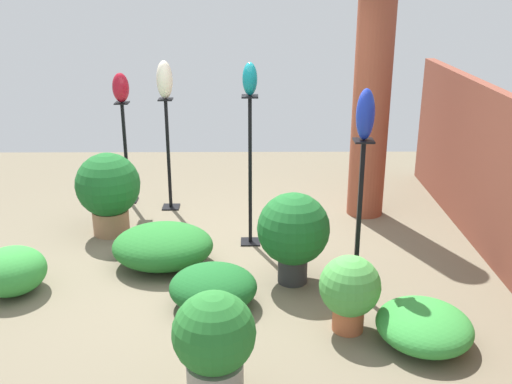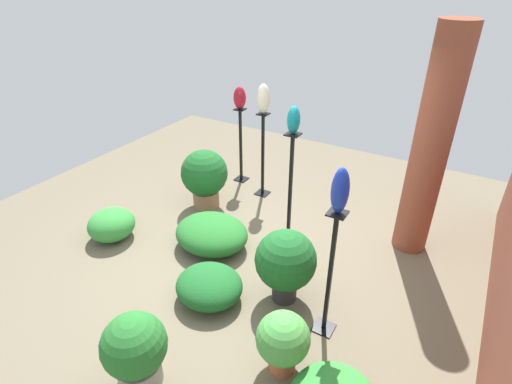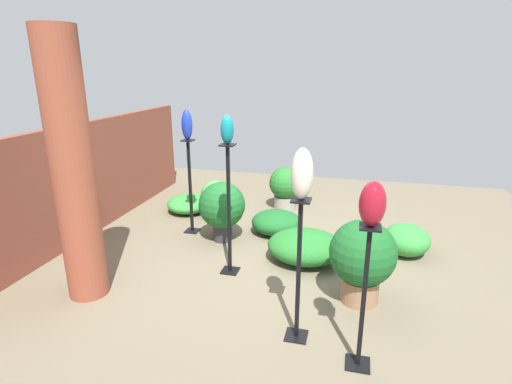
{
  "view_description": "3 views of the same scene",
  "coord_description": "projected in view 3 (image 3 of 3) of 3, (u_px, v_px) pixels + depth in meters",
  "views": [
    {
      "loc": [
        5.14,
        0.34,
        2.62
      ],
      "look_at": [
        0.14,
        0.38,
        0.82
      ],
      "focal_mm": 42.0,
      "sensor_mm": 36.0,
      "label": 1
    },
    {
      "loc": [
        3.21,
        2.09,
        3.17
      ],
      "look_at": [
        0.13,
        0.26,
        1.13
      ],
      "focal_mm": 28.0,
      "sensor_mm": 36.0,
      "label": 2
    },
    {
      "loc": [
        -4.65,
        -1.03,
        2.35
      ],
      "look_at": [
        0.09,
        0.17,
        0.81
      ],
      "focal_mm": 28.0,
      "sensor_mm": 36.0,
      "label": 3
    }
  ],
  "objects": [
    {
      "name": "ground_plane",
      "position": [
        267.0,
        254.0,
        5.25
      ],
      "size": [
        8.0,
        8.0,
        0.0
      ],
      "primitive_type": "plane",
      "color": "#6B604C"
    },
    {
      "name": "brick_wall_back",
      "position": [
        83.0,
        181.0,
        5.64
      ],
      "size": [
        5.6,
        0.12,
        1.61
      ],
      "primitive_type": "cube",
      "color": "brown",
      "rests_on": "ground"
    },
    {
      "name": "brick_pillar",
      "position": [
        73.0,
        172.0,
        3.94
      ],
      "size": [
        0.41,
        0.41,
        2.72
      ],
      "primitive_type": "cylinder",
      "color": "brown",
      "rests_on": "ground"
    },
    {
      "name": "pedestal_ivory",
      "position": [
        298.0,
        277.0,
        3.46
      ],
      "size": [
        0.2,
        0.2,
        1.32
      ],
      "color": "black",
      "rests_on": "ground"
    },
    {
      "name": "pedestal_teal",
      "position": [
        229.0,
        215.0,
        4.59
      ],
      "size": [
        0.2,
        0.2,
        1.55
      ],
      "color": "black",
      "rests_on": "ground"
    },
    {
      "name": "pedestal_cobalt",
      "position": [
        190.0,
        191.0,
        5.78
      ],
      "size": [
        0.2,
        0.2,
        1.38
      ],
      "color": "black",
      "rests_on": "ground"
    },
    {
      "name": "pedestal_ruby",
      "position": [
        363.0,
        305.0,
        3.13
      ],
      "size": [
        0.2,
        0.2,
        1.23
      ],
      "color": "black",
      "rests_on": "ground"
    },
    {
      "name": "art_vase_ivory",
      "position": [
        302.0,
        174.0,
        3.18
      ],
      "size": [
        0.2,
        0.18,
        0.43
      ],
      "primitive_type": "ellipsoid",
      "color": "beige",
      "rests_on": "pedestal_ivory"
    },
    {
      "name": "art_vase_teal",
      "position": [
        227.0,
        130.0,
        4.29
      ],
      "size": [
        0.16,
        0.14,
        0.32
      ],
      "primitive_type": "ellipsoid",
      "color": "#0F727A",
      "rests_on": "pedestal_teal"
    },
    {
      "name": "art_vase_cobalt",
      "position": [
        187.0,
        125.0,
        5.49
      ],
      "size": [
        0.15,
        0.15,
        0.42
      ],
      "primitive_type": "ellipsoid",
      "color": "#192D9E",
      "rests_on": "pedestal_cobalt"
    },
    {
      "name": "art_vase_ruby",
      "position": [
        372.0,
        204.0,
        2.87
      ],
      "size": [
        0.19,
        0.19,
        0.34
      ],
      "primitive_type": "ellipsoid",
      "color": "maroon",
      "rests_on": "pedestal_ruby"
    },
    {
      "name": "potted_plant_near_pillar",
      "position": [
        216.0,
        197.0,
        6.39
      ],
      "size": [
        0.48,
        0.48,
        0.62
      ],
      "color": "#B25B38",
      "rests_on": "ground"
    },
    {
      "name": "potted_plant_walkway_edge",
      "position": [
        285.0,
        186.0,
        6.83
      ],
      "size": [
        0.55,
        0.55,
        0.73
      ],
      "color": "gray",
      "rests_on": "ground"
    },
    {
      "name": "potted_plant_front_left",
      "position": [
        222.0,
        207.0,
        5.53
      ],
      "size": [
        0.65,
        0.65,
        0.85
      ],
      "color": "#2D2D33",
      "rests_on": "ground"
    },
    {
      "name": "potted_plant_mid_left",
      "position": [
        362.0,
        257.0,
        4.05
      ],
      "size": [
        0.68,
        0.68,
        0.89
      ],
      "color": "#936B4C",
      "rests_on": "ground"
    },
    {
      "name": "foliage_bed_east",
      "position": [
        406.0,
        240.0,
        5.19
      ],
      "size": [
        0.62,
        0.59,
        0.4
      ],
      "primitive_type": "ellipsoid",
      "color": "#338C38",
      "rests_on": "ground"
    },
    {
      "name": "foliage_bed_west",
      "position": [
        306.0,
        246.0,
        5.01
      ],
      "size": [
        0.83,
        0.96,
        0.39
      ],
      "primitive_type": "ellipsoid",
      "color": "#236B28",
      "rests_on": "ground"
    },
    {
      "name": "foliage_bed_center",
      "position": [
        277.0,
        222.0,
        5.85
      ],
      "size": [
        0.68,
        0.74,
        0.34
      ],
      "primitive_type": "ellipsoid",
      "color": "#195923",
      "rests_on": "ground"
    },
    {
      "name": "foliage_bed_rear",
      "position": [
        189.0,
        203.0,
        6.75
      ],
      "size": [
        0.77,
        0.72,
        0.28
      ],
      "primitive_type": "ellipsoid",
      "color": "#338C38",
      "rests_on": "ground"
    }
  ]
}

